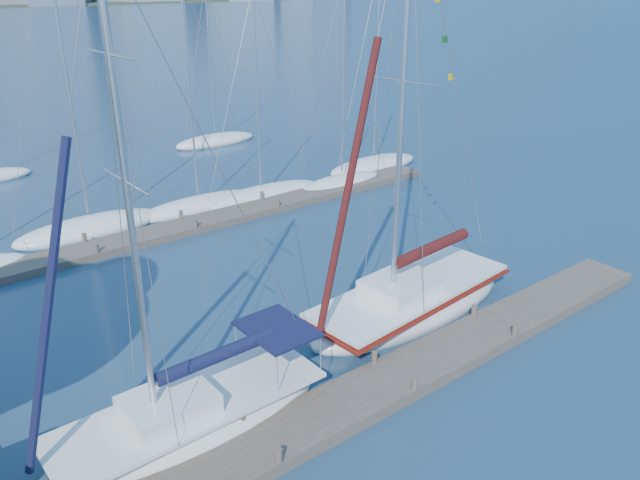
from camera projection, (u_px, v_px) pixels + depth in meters
ground at (393, 386)px, 19.81m from camera, size 700.00×700.00×0.00m
near_dock at (393, 380)px, 19.74m from camera, size 26.00×2.00×0.40m
far_dock at (206, 222)px, 32.47m from camera, size 30.00×1.80×0.36m
sailboat_navy at (189, 402)px, 17.36m from camera, size 8.52×2.92×13.78m
sailboat_maroon at (411, 286)px, 23.55m from camera, size 9.73×3.94×15.97m
bg_boat_1 at (90, 227)px, 31.41m from camera, size 7.84×3.80×15.06m
bg_boat_2 at (199, 205)px, 34.64m from camera, size 7.71×3.90×12.38m
bg_boat_3 at (261, 194)px, 36.32m from camera, size 8.07×3.54×11.83m
bg_boat_4 at (342, 182)px, 38.41m from camera, size 6.46×3.36×12.69m
bg_boat_5 at (374, 165)px, 41.84m from camera, size 7.54×3.49×13.42m
bg_boat_7 at (216, 140)px, 48.01m from camera, size 7.02×4.38×11.97m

